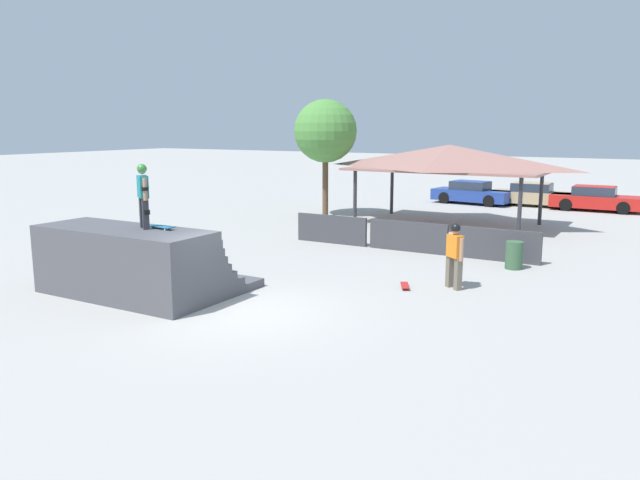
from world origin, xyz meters
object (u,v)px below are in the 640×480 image
skateboard_on_deck (161,227)px  bystander_walking (455,250)px  parked_car_tan (533,195)px  skateboard_on_ground (405,286)px  parked_car_blue (471,193)px  trash_bin (514,255)px  tree_beside_pavilion (325,132)px  parked_car_red (596,199)px  skater_on_deck (143,192)px

skateboard_on_deck → bystander_walking: bearing=44.3°
skateboard_on_deck → bystander_walking: 7.66m
bystander_walking → parked_car_tan: 19.34m
skateboard_on_ground → parked_car_blue: 19.50m
parked_car_tan → trash_bin: bearing=-81.0°
bystander_walking → tree_beside_pavilion: 14.47m
parked_car_red → bystander_walking: bearing=-94.6°
parked_car_tan → parked_car_red: size_ratio=1.00×
skateboard_on_deck → parked_car_blue: (0.94, 23.11, -1.24)m
skateboard_on_ground → tree_beside_pavilion: 14.41m
skateboard_on_deck → bystander_walking: size_ratio=0.48×
parked_car_blue → bystander_walking: bearing=-68.1°
skateboard_on_deck → parked_car_red: 24.59m
tree_beside_pavilion → parked_car_tan: tree_beside_pavilion is taller
skateboard_on_ground → skateboard_on_deck: bearing=-77.2°
parked_car_blue → trash_bin: bearing=-62.2°
skateboard_on_ground → trash_bin: size_ratio=0.93×
skateboard_on_ground → skater_on_deck: bearing=-78.6°
tree_beside_pavilion → parked_car_red: size_ratio=1.26×
bystander_walking → skateboard_on_ground: bearing=63.5°
bystander_walking → skateboard_on_ground: (-1.15, -0.60, -0.99)m
skateboard_on_ground → parked_car_blue: size_ratio=0.18×
parked_car_blue → parked_car_tan: same height
bystander_walking → trash_bin: bystander_walking is taller
bystander_walking → trash_bin: bearing=-68.8°
skateboard_on_ground → tree_beside_pavilion: size_ratio=0.14×
skater_on_deck → skateboard_on_deck: bearing=50.4°
bystander_walking → skateboard_on_deck: bearing=73.2°
skater_on_deck → skateboard_on_ground: bearing=70.8°
parked_car_blue → parked_car_red: (6.40, 0.32, 0.00)m
skater_on_deck → bystander_walking: (6.49, 4.76, -1.66)m
skateboard_on_deck → bystander_walking: skateboard_on_deck is taller
parked_car_tan → tree_beside_pavilion: bearing=-131.9°
skateboard_on_deck → skateboard_on_ground: bearing=46.3°
skateboard_on_deck → skateboard_on_ground: size_ratio=1.09×
skateboard_on_deck → parked_car_red: skateboard_on_deck is taller
parked_car_blue → parked_car_tan: 3.29m
skateboard_on_ground → parked_car_red: 19.57m
parked_car_blue → skater_on_deck: bearing=-86.9°
skateboard_on_deck → trash_bin: 10.53m
trash_bin → parked_car_blue: size_ratio=0.19×
trash_bin → parked_car_red: (0.45, 15.60, 0.18)m
tree_beside_pavilion → parked_car_tan: bearing=48.9°
skateboard_on_ground → parked_car_tan: bearing=155.6°
bystander_walking → skateboard_on_ground: 1.63m
tree_beside_pavilion → parked_car_red: (11.10, 8.61, -3.45)m
skateboard_on_deck → parked_car_red: bearing=79.6°
skater_on_deck → trash_bin: bearing=80.2°
skater_on_deck → parked_car_blue: (1.37, 23.24, -2.11)m
skater_on_deck → parked_car_tan: size_ratio=0.37×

